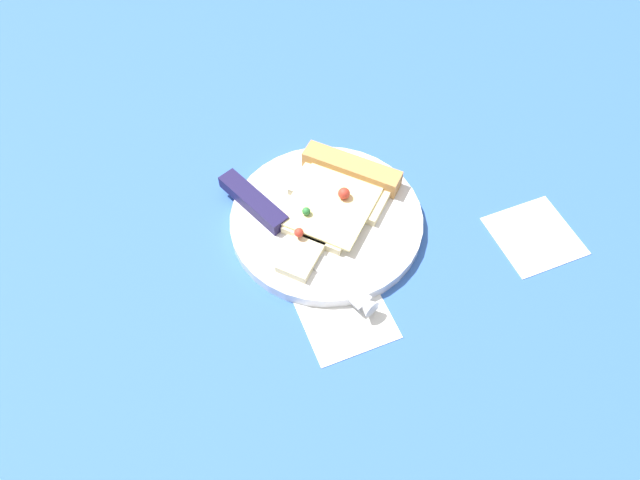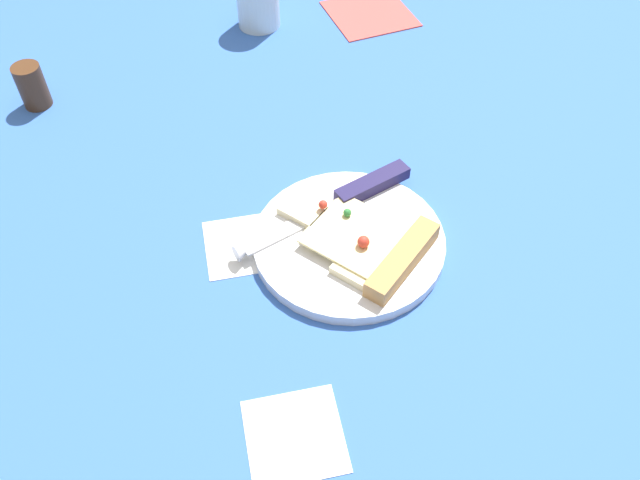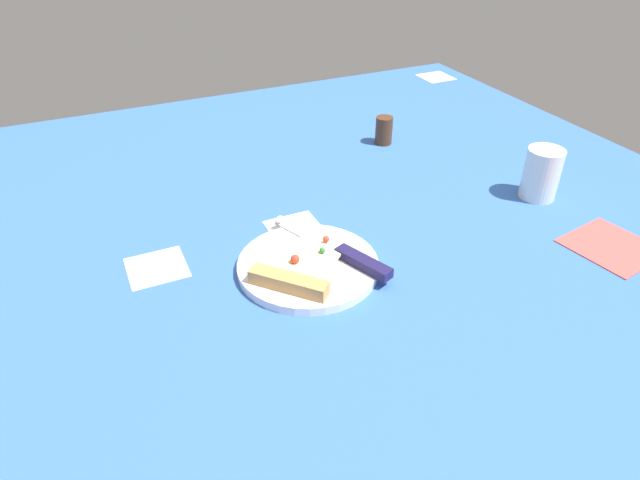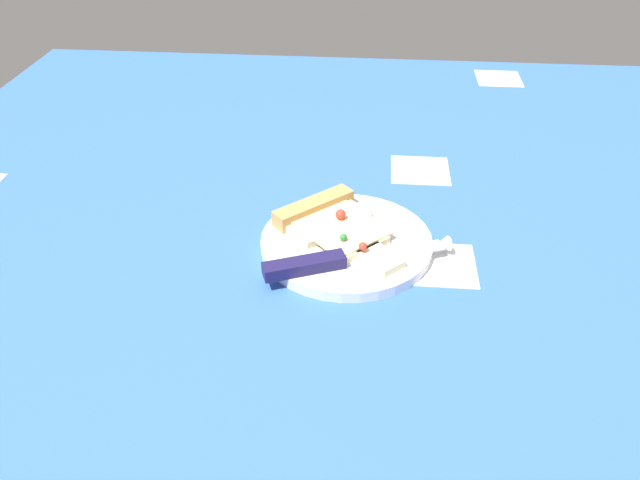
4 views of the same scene
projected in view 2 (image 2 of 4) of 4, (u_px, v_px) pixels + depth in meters
ground_plane at (291, 229)px, 80.34cm from camera, size 156.21×156.21×3.00cm
plate at (349, 242)px, 76.01cm from camera, size 22.11×22.11×1.44cm
pizza_slice at (369, 244)px, 73.88cm from camera, size 17.51×18.09×2.67cm
knife at (342, 200)px, 78.59cm from camera, size 23.08×10.80×2.45cm
pepper_shaker at (32, 86)px, 91.53cm from camera, size 3.87×3.87×6.26cm
napkin at (370, 13)px, 109.48cm from camera, size 14.92×14.92×0.40cm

